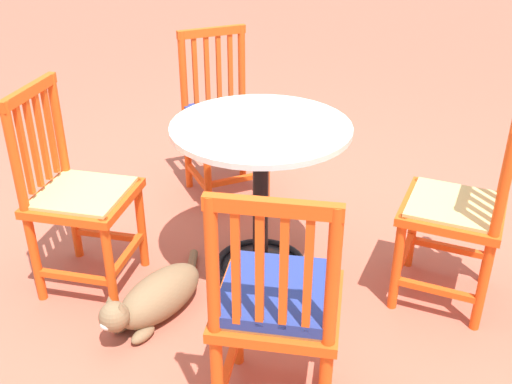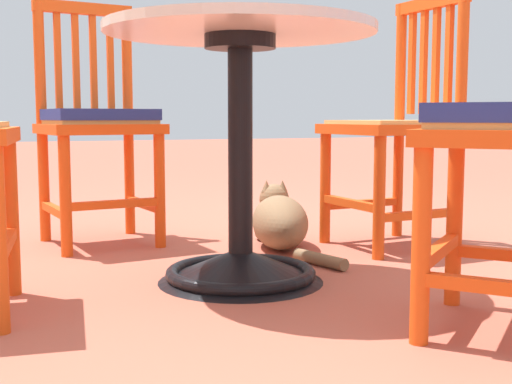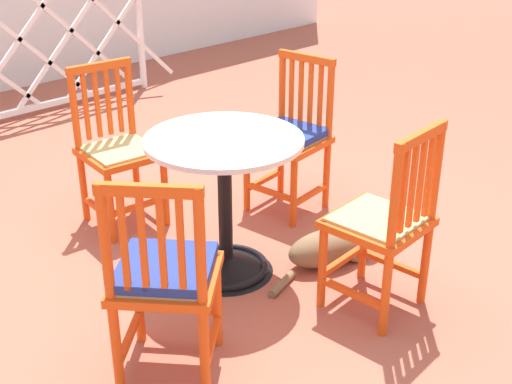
# 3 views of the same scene
# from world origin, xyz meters

# --- Properties ---
(ground_plane) EXTENTS (24.00, 24.00, 0.00)m
(ground_plane) POSITION_xyz_m (0.00, 0.00, 0.00)
(ground_plane) COLOR #AD5642
(cafe_table) EXTENTS (0.76, 0.76, 0.73)m
(cafe_table) POSITION_xyz_m (-0.01, 0.05, 0.28)
(cafe_table) COLOR black
(cafe_table) RESTS_ON ground_plane
(orange_chair_tucked_in) EXTENTS (0.43, 0.43, 0.91)m
(orange_chair_tucked_in) POSITION_xyz_m (0.29, -0.68, 0.43)
(orange_chair_tucked_in) COLOR #E04C14
(orange_chair_tucked_in) RESTS_ON ground_plane
(orange_chair_by_planter) EXTENTS (0.45, 0.45, 0.91)m
(orange_chair_by_planter) POSITION_xyz_m (0.76, 0.33, 0.45)
(orange_chair_by_planter) COLOR #E04C14
(orange_chair_by_planter) RESTS_ON ground_plane
(tabby_cat) EXTENTS (0.74, 0.33, 0.23)m
(tabby_cat) POSITION_xyz_m (0.45, -0.28, 0.10)
(tabby_cat) COLOR brown
(tabby_cat) RESTS_ON ground_plane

